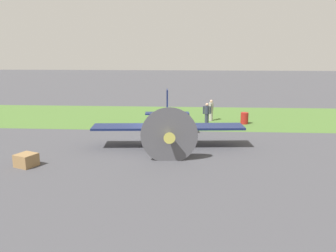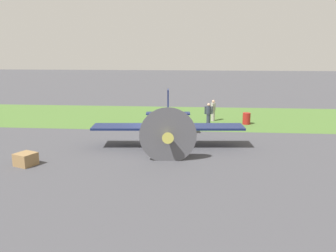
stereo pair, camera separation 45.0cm
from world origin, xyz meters
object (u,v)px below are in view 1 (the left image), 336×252
at_px(airplane_lead, 168,124).
at_px(supply_crate, 26,160).
at_px(fuel_drum, 244,118).
at_px(ground_crew_chief, 211,110).
at_px(ground_crew_mechanic, 207,114).

distance_m(airplane_lead, supply_crate, 8.21).
xyz_separation_m(fuel_drum, supply_crate, (12.38, 11.33, -0.13)).
relative_size(fuel_drum, supply_crate, 1.00).
relative_size(airplane_lead, ground_crew_chief, 5.26).
distance_m(fuel_drum, supply_crate, 16.78).
relative_size(ground_crew_mechanic, fuel_drum, 1.92).
relative_size(ground_crew_chief, fuel_drum, 1.92).
xyz_separation_m(ground_crew_chief, fuel_drum, (-2.57, 1.11, -0.46)).
xyz_separation_m(airplane_lead, supply_crate, (6.82, 4.45, -1.03)).
height_order(fuel_drum, supply_crate, fuel_drum).
height_order(ground_crew_chief, supply_crate, ground_crew_chief).
height_order(ground_crew_chief, fuel_drum, ground_crew_chief).
bearing_deg(fuel_drum, ground_crew_chief, -23.34).
relative_size(airplane_lead, ground_crew_mechanic, 5.26).
xyz_separation_m(airplane_lead, ground_crew_mechanic, (-2.58, -6.15, -0.44)).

